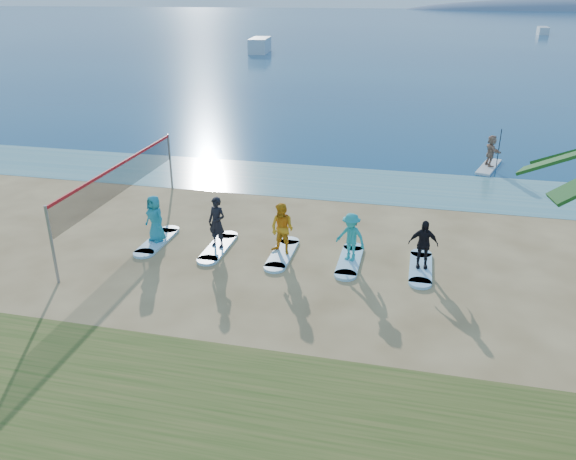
% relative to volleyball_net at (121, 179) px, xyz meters
% --- Properties ---
extents(ground, '(600.00, 600.00, 0.00)m').
position_rel_volleyball_net_xyz_m(ground, '(5.63, -3.43, -1.90)').
color(ground, tan).
rests_on(ground, ground).
extents(shallow_water, '(600.00, 600.00, 0.00)m').
position_rel_volleyball_net_xyz_m(shallow_water, '(5.63, 7.07, -1.90)').
color(shallow_water, teal).
rests_on(shallow_water, ground).
extents(ocean, '(600.00, 600.00, 0.00)m').
position_rel_volleyball_net_xyz_m(ocean, '(5.63, 156.57, -1.90)').
color(ocean, navy).
rests_on(ocean, ground).
extents(volleyball_net, '(0.35, 9.09, 2.50)m').
position_rel_volleyball_net_xyz_m(volleyball_net, '(0.00, 0.00, 0.00)').
color(volleyball_net, gray).
rests_on(volleyball_net, ground).
extents(paddleboard, '(1.53, 3.07, 0.12)m').
position_rel_volleyball_net_xyz_m(paddleboard, '(14.03, 11.19, -1.84)').
color(paddleboard, silver).
rests_on(paddleboard, ground).
extents(paddleboarder, '(0.86, 1.51, 1.55)m').
position_rel_volleyball_net_xyz_m(paddleboarder, '(14.03, 11.19, -1.01)').
color(paddleboarder, tan).
rests_on(paddleboarder, paddleboard).
extents(boat_offshore_a, '(3.40, 7.43, 2.04)m').
position_rel_volleyball_net_xyz_m(boat_offshore_a, '(-13.12, 64.58, -1.90)').
color(boat_offshore_a, silver).
rests_on(boat_offshore_a, ground).
extents(boat_offshore_b, '(2.40, 6.91, 1.44)m').
position_rel_volleyball_net_xyz_m(boat_offshore_b, '(33.89, 115.24, -1.90)').
color(boat_offshore_b, silver).
rests_on(boat_offshore_b, ground).
extents(surfboard_0, '(0.70, 2.20, 0.09)m').
position_rel_volleyball_net_xyz_m(surfboard_0, '(1.77, -1.06, -1.86)').
color(surfboard_0, '#A1DBF9').
rests_on(surfboard_0, ground).
extents(student_0, '(0.95, 0.81, 1.65)m').
position_rel_volleyball_net_xyz_m(student_0, '(1.77, -1.06, -0.99)').
color(student_0, teal).
rests_on(student_0, surfboard_0).
extents(surfboard_1, '(0.70, 2.20, 0.09)m').
position_rel_volleyball_net_xyz_m(surfboard_1, '(4.05, -1.06, -1.86)').
color(surfboard_1, '#A1DBF9').
rests_on(surfboard_1, ground).
extents(student_1, '(0.74, 0.59, 1.78)m').
position_rel_volleyball_net_xyz_m(student_1, '(4.05, -1.06, -0.93)').
color(student_1, black).
rests_on(student_1, surfboard_1).
extents(surfboard_2, '(0.70, 2.20, 0.09)m').
position_rel_volleyball_net_xyz_m(surfboard_2, '(6.32, -1.06, -1.86)').
color(surfboard_2, '#A1DBF9').
rests_on(surfboard_2, ground).
extents(student_2, '(1.02, 0.90, 1.74)m').
position_rel_volleyball_net_xyz_m(student_2, '(6.32, -1.06, -0.94)').
color(student_2, orange).
rests_on(student_2, surfboard_2).
extents(surfboard_3, '(0.70, 2.20, 0.09)m').
position_rel_volleyball_net_xyz_m(surfboard_3, '(8.60, -1.06, -1.86)').
color(surfboard_3, '#A1DBF9').
rests_on(surfboard_3, ground).
extents(student_3, '(1.19, 0.96, 1.61)m').
position_rel_volleyball_net_xyz_m(student_3, '(8.60, -1.06, -1.01)').
color(student_3, teal).
rests_on(student_3, surfboard_3).
extents(surfboard_4, '(0.70, 2.20, 0.09)m').
position_rel_volleyball_net_xyz_m(surfboard_4, '(10.88, -1.06, -1.86)').
color(surfboard_4, '#A1DBF9').
rests_on(surfboard_4, ground).
extents(student_4, '(0.95, 0.45, 1.58)m').
position_rel_volleyball_net_xyz_m(student_4, '(10.88, -1.06, -1.02)').
color(student_4, black).
rests_on(student_4, surfboard_4).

